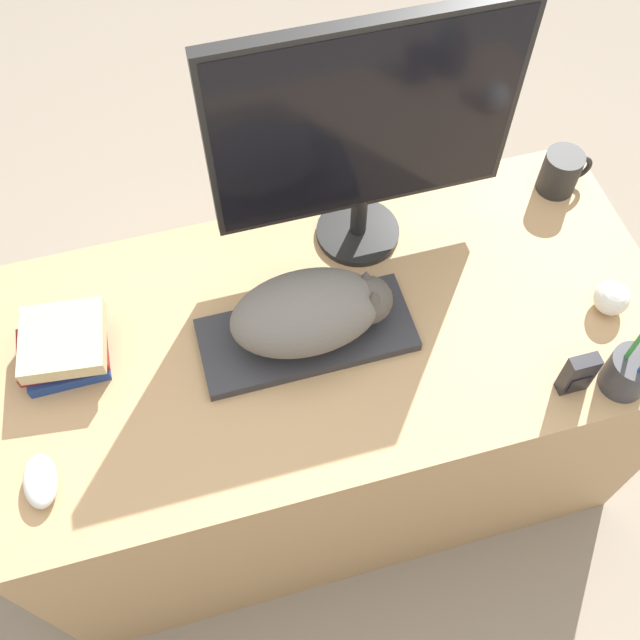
{
  "coord_description": "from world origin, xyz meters",
  "views": [
    {
      "loc": [
        -0.24,
        -0.42,
        2.08
      ],
      "look_at": [
        -0.03,
        0.33,
        0.8
      ],
      "focal_mm": 42.0,
      "sensor_mm": 36.0,
      "label": 1
    }
  ],
  "objects_px": {
    "keyboard": "(307,335)",
    "cat": "(313,311)",
    "computer_mouse": "(41,481)",
    "book_stack": "(64,346)",
    "monitor": "(365,130)",
    "coffee_mug": "(561,172)",
    "phone": "(578,374)",
    "pen_cup": "(629,372)",
    "baseball": "(612,298)"
  },
  "relations": [
    {
      "from": "coffee_mug",
      "to": "monitor",
      "type": "bearing_deg",
      "value": -178.62
    },
    {
      "from": "keyboard",
      "to": "coffee_mug",
      "type": "height_order",
      "value": "coffee_mug"
    },
    {
      "from": "keyboard",
      "to": "phone",
      "type": "xyz_separation_m",
      "value": [
        0.48,
        -0.25,
        0.04
      ]
    },
    {
      "from": "monitor",
      "to": "keyboard",
      "type": "bearing_deg",
      "value": -128.33
    },
    {
      "from": "pen_cup",
      "to": "phone",
      "type": "xyz_separation_m",
      "value": [
        -0.1,
        0.02,
        0.0
      ]
    },
    {
      "from": "computer_mouse",
      "to": "phone",
      "type": "relative_size",
      "value": 0.99
    },
    {
      "from": "monitor",
      "to": "book_stack",
      "type": "relative_size",
      "value": 3.25
    },
    {
      "from": "coffee_mug",
      "to": "baseball",
      "type": "relative_size",
      "value": 1.69
    },
    {
      "from": "monitor",
      "to": "book_stack",
      "type": "xyz_separation_m",
      "value": [
        -0.66,
        -0.14,
        -0.27
      ]
    },
    {
      "from": "cat",
      "to": "coffee_mug",
      "type": "relative_size",
      "value": 2.67
    },
    {
      "from": "book_stack",
      "to": "phone",
      "type": "bearing_deg",
      "value": -19.38
    },
    {
      "from": "phone",
      "to": "book_stack",
      "type": "distance_m",
      "value": 1.01
    },
    {
      "from": "keyboard",
      "to": "computer_mouse",
      "type": "relative_size",
      "value": 4.09
    },
    {
      "from": "coffee_mug",
      "to": "baseball",
      "type": "height_order",
      "value": "coffee_mug"
    },
    {
      "from": "baseball",
      "to": "coffee_mug",
      "type": "bearing_deg",
      "value": 83.33
    },
    {
      "from": "coffee_mug",
      "to": "book_stack",
      "type": "relative_size",
      "value": 0.66
    },
    {
      "from": "coffee_mug",
      "to": "pen_cup",
      "type": "height_order",
      "value": "pen_cup"
    },
    {
      "from": "baseball",
      "to": "phone",
      "type": "bearing_deg",
      "value": -135.77
    },
    {
      "from": "pen_cup",
      "to": "cat",
      "type": "bearing_deg",
      "value": 154.37
    },
    {
      "from": "coffee_mug",
      "to": "phone",
      "type": "height_order",
      "value": "phone"
    },
    {
      "from": "baseball",
      "to": "phone",
      "type": "height_order",
      "value": "phone"
    },
    {
      "from": "keyboard",
      "to": "coffee_mug",
      "type": "distance_m",
      "value": 0.71
    },
    {
      "from": "computer_mouse",
      "to": "baseball",
      "type": "distance_m",
      "value": 1.18
    },
    {
      "from": "phone",
      "to": "pen_cup",
      "type": "bearing_deg",
      "value": -11.44
    },
    {
      "from": "keyboard",
      "to": "cat",
      "type": "height_order",
      "value": "cat"
    },
    {
      "from": "monitor",
      "to": "computer_mouse",
      "type": "bearing_deg",
      "value": -151.08
    },
    {
      "from": "coffee_mug",
      "to": "phone",
      "type": "relative_size",
      "value": 1.14
    },
    {
      "from": "cat",
      "to": "phone",
      "type": "relative_size",
      "value": 3.05
    },
    {
      "from": "monitor",
      "to": "coffee_mug",
      "type": "bearing_deg",
      "value": 1.38
    },
    {
      "from": "monitor",
      "to": "coffee_mug",
      "type": "relative_size",
      "value": 4.94
    },
    {
      "from": "pen_cup",
      "to": "baseball",
      "type": "distance_m",
      "value": 0.18
    },
    {
      "from": "cat",
      "to": "pen_cup",
      "type": "xyz_separation_m",
      "value": [
        0.56,
        -0.27,
        -0.05
      ]
    },
    {
      "from": "keyboard",
      "to": "monitor",
      "type": "xyz_separation_m",
      "value": [
        0.18,
        0.23,
        0.31
      ]
    },
    {
      "from": "keyboard",
      "to": "pen_cup",
      "type": "bearing_deg",
      "value": -25.05
    },
    {
      "from": "keyboard",
      "to": "cat",
      "type": "xyz_separation_m",
      "value": [
        0.01,
        0.0,
        0.09
      ]
    },
    {
      "from": "keyboard",
      "to": "phone",
      "type": "relative_size",
      "value": 4.05
    },
    {
      "from": "computer_mouse",
      "to": "coffee_mug",
      "type": "xyz_separation_m",
      "value": [
        1.22,
        0.41,
        0.03
      ]
    },
    {
      "from": "pen_cup",
      "to": "baseball",
      "type": "bearing_deg",
      "value": 71.88
    },
    {
      "from": "cat",
      "to": "computer_mouse",
      "type": "xyz_separation_m",
      "value": [
        -0.56,
        -0.17,
        -0.08
      ]
    },
    {
      "from": "keyboard",
      "to": "book_stack",
      "type": "distance_m",
      "value": 0.48
    },
    {
      "from": "book_stack",
      "to": "monitor",
      "type": "bearing_deg",
      "value": 12.24
    },
    {
      "from": "computer_mouse",
      "to": "phone",
      "type": "xyz_separation_m",
      "value": [
        1.02,
        -0.07,
        0.03
      ]
    },
    {
      "from": "computer_mouse",
      "to": "coffee_mug",
      "type": "bearing_deg",
      "value": 18.79
    },
    {
      "from": "keyboard",
      "to": "book_stack",
      "type": "height_order",
      "value": "book_stack"
    },
    {
      "from": "phone",
      "to": "book_stack",
      "type": "bearing_deg",
      "value": 160.62
    },
    {
      "from": "monitor",
      "to": "pen_cup",
      "type": "distance_m",
      "value": 0.69
    },
    {
      "from": "pen_cup",
      "to": "coffee_mug",
      "type": "bearing_deg",
      "value": 79.39
    },
    {
      "from": "baseball",
      "to": "book_stack",
      "type": "height_order",
      "value": "book_stack"
    },
    {
      "from": "computer_mouse",
      "to": "book_stack",
      "type": "relative_size",
      "value": 0.57
    },
    {
      "from": "baseball",
      "to": "phone",
      "type": "relative_size",
      "value": 0.68
    }
  ]
}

